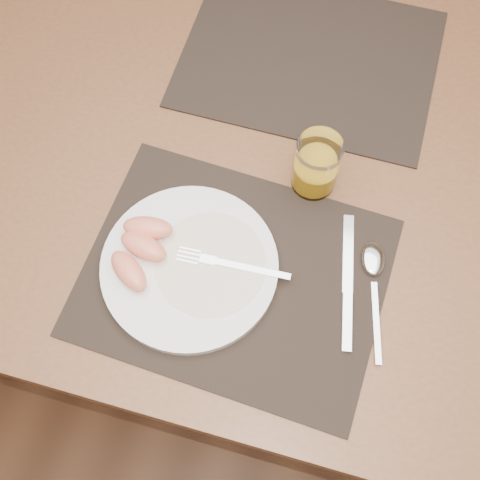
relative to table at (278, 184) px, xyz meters
The scene contains 11 objects.
ground 0.67m from the table, ahead, with size 5.00×5.00×0.00m, color #58341E.
table is the anchor object (origin of this frame).
placemat_near 0.24m from the table, 94.79° to the right, with size 0.45×0.35×0.00m, color black.
placemat_far 0.24m from the table, 90.31° to the left, with size 0.45×0.35×0.00m, color black.
plate 0.26m from the table, 111.08° to the right, with size 0.27×0.27×0.02m, color white.
plate_dressing 0.25m from the table, 104.82° to the right, with size 0.17×0.17×0.00m.
fork 0.24m from the table, 100.23° to the right, with size 0.18×0.03×0.00m.
knife 0.27m from the table, 52.73° to the right, with size 0.05×0.22×0.01m.
spoon 0.26m from the table, 39.83° to the right, with size 0.07×0.19×0.01m.
juice_glass 0.15m from the table, 25.29° to the right, with size 0.07×0.07×0.11m.
grapefruit_wedges 0.30m from the table, 125.81° to the right, with size 0.09×0.14×0.03m.
Camera 1 is at (0.07, -0.52, 1.61)m, focal length 45.00 mm.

